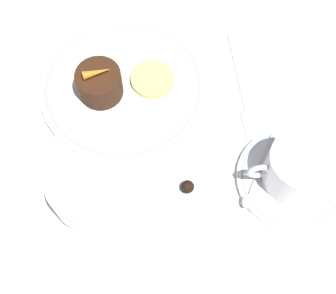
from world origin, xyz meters
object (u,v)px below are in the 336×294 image
object	(u,v)px
fork	(244,96)
dessert_cake	(100,84)
dinner_plate	(123,87)
wine_glass	(83,195)
coffee_cup	(297,167)

from	to	relation	value
fork	dessert_cake	distance (m)	0.22
dinner_plate	wine_glass	bearing A→B (deg)	73.02
dinner_plate	dessert_cake	xyz separation A→B (m)	(0.03, 0.01, 0.03)
dinner_plate	fork	xyz separation A→B (m)	(-0.19, 0.04, -0.01)
coffee_cup	wine_glass	xyz separation A→B (m)	(0.29, 0.02, 0.03)
dinner_plate	coffee_cup	xyz separation A→B (m)	(-0.23, 0.18, 0.04)
dessert_cake	dinner_plate	bearing A→B (deg)	-167.26
coffee_cup	dessert_cake	xyz separation A→B (m)	(0.26, -0.17, -0.01)
wine_glass	fork	distance (m)	0.30
dinner_plate	coffee_cup	bearing A→B (deg)	141.42
coffee_cup	wine_glass	distance (m)	0.29
dessert_cake	wine_glass	bearing A→B (deg)	82.04
coffee_cup	fork	distance (m)	0.16
dinner_plate	dessert_cake	distance (m)	0.04
coffee_cup	dessert_cake	size ratio (longest dim) A/B	1.67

